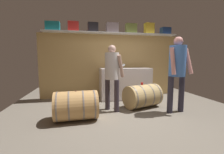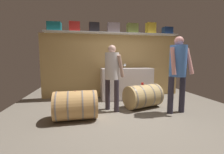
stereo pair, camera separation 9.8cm
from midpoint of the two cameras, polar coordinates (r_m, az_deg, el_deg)
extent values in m
cube|color=#70685C|center=(3.78, 3.93, -12.43)|extent=(5.71, 7.40, 0.02)
cube|color=tan|center=(5.12, -0.59, 4.09)|extent=(4.51, 0.10, 2.01)
cube|color=silver|center=(5.03, -0.28, 15.69)|extent=(4.15, 0.40, 0.03)
cube|color=#187781|center=(5.04, -21.51, 16.93)|extent=(0.40, 0.23, 0.26)
cube|color=red|center=(4.98, -14.60, 17.43)|extent=(0.32, 0.28, 0.28)
cube|color=black|center=(4.98, -7.61, 17.60)|extent=(0.31, 0.22, 0.29)
cube|color=gray|center=(5.06, -0.53, 17.50)|extent=(0.38, 0.31, 0.29)
cube|color=olive|center=(5.21, 6.46, 17.22)|extent=(0.35, 0.20, 0.30)
cube|color=yellow|center=(5.42, 12.95, 16.91)|extent=(0.30, 0.21, 0.35)
cube|color=navy|center=(5.67, 18.56, 15.68)|extent=(0.31, 0.22, 0.23)
cube|color=white|center=(4.88, 4.21, -2.29)|extent=(1.55, 0.64, 0.95)
cylinder|color=black|center=(4.88, 2.16, 4.64)|extent=(0.07, 0.07, 0.22)
sphere|color=black|center=(4.88, 2.16, 6.10)|extent=(0.07, 0.07, 0.07)
cylinder|color=black|center=(4.88, 2.16, 6.61)|extent=(0.03, 0.03, 0.07)
cylinder|color=white|center=(4.86, 3.70, 3.33)|extent=(0.07, 0.07, 0.00)
cylinder|color=white|center=(4.86, 3.71, 3.72)|extent=(0.01, 0.01, 0.06)
sphere|color=white|center=(4.86, 3.71, 4.46)|extent=(0.09, 0.09, 0.09)
sphere|color=maroon|center=(4.86, 3.71, 4.31)|extent=(0.05, 0.05, 0.05)
cylinder|color=tan|center=(4.04, 10.44, -6.84)|extent=(1.02, 0.83, 0.57)
cylinder|color=gray|center=(3.82, 6.16, -7.57)|extent=(0.22, 0.56, 0.58)
cylinder|color=gray|center=(3.95, 8.87, -7.12)|extent=(0.22, 0.56, 0.58)
cylinder|color=gray|center=(4.13, 11.94, -6.58)|extent=(0.22, 0.56, 0.58)
cylinder|color=gray|center=(4.29, 14.24, -6.17)|extent=(0.22, 0.56, 0.58)
cylinder|color=brown|center=(3.99, 10.53, -2.78)|extent=(0.04, 0.04, 0.01)
cylinder|color=tan|center=(3.24, -13.90, -10.14)|extent=(0.87, 0.62, 0.58)
cylinder|color=slate|center=(3.27, -20.23, -10.24)|extent=(0.06, 0.59, 0.59)
cylinder|color=slate|center=(3.25, -16.32, -10.19)|extent=(0.06, 0.59, 0.59)
cylinder|color=slate|center=(3.25, -11.48, -10.07)|extent=(0.06, 0.59, 0.59)
cylinder|color=slate|center=(3.26, -7.57, -9.91)|extent=(0.06, 0.59, 0.59)
cylinder|color=brown|center=(3.17, -14.05, -5.01)|extent=(0.04, 0.04, 0.01)
cylinder|color=red|center=(3.98, 10.28, -2.38)|extent=(0.06, 0.06, 0.06)
cylinder|color=#342C37|center=(3.61, 0.93, -6.94)|extent=(0.11, 0.11, 0.75)
cylinder|color=#342C37|center=(3.78, -2.42, -6.33)|extent=(0.11, 0.11, 0.75)
cylinder|color=silver|center=(3.61, -0.81, 4.04)|extent=(0.33, 0.33, 0.62)
sphere|color=tan|center=(3.61, -0.82, 10.25)|extent=(0.18, 0.18, 0.18)
cylinder|color=tan|center=(3.57, 2.48, 4.00)|extent=(0.22, 0.21, 0.52)
cylinder|color=tan|center=(3.80, -2.09, 4.15)|extent=(0.24, 0.22, 0.52)
cylinder|color=#2F2D3C|center=(3.75, 19.92, -6.17)|extent=(0.13, 0.13, 0.83)
cylinder|color=#2F2D3C|center=(3.95, 23.47, -5.71)|extent=(0.13, 0.13, 0.83)
cylinder|color=#497DD2|center=(3.77, 22.22, 5.47)|extent=(0.36, 0.36, 0.69)
sphere|color=#D98E87|center=(3.79, 22.51, 12.05)|extent=(0.20, 0.20, 0.20)
cylinder|color=#D98E87|center=(3.55, 20.74, 5.49)|extent=(0.11, 0.20, 0.59)
cylinder|color=#D98E87|center=(3.83, 25.62, 5.31)|extent=(0.12, 0.28, 0.58)
camera|label=1|loc=(0.05, -90.78, -0.09)|focal=24.88mm
camera|label=2|loc=(0.05, 89.22, 0.09)|focal=24.88mm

